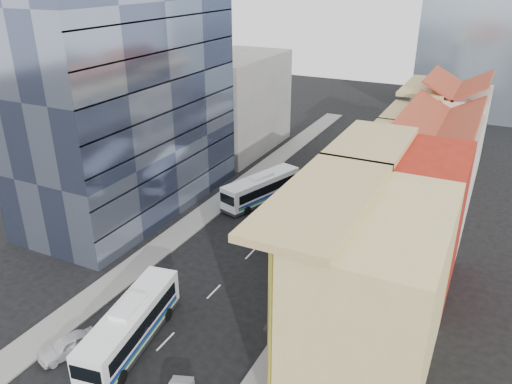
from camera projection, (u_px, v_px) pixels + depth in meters
The scene contains 14 objects.
ground at pixel (157, 350), 36.18m from camera, with size 200.00×200.00×0.00m, color black.
sidewalk_right at pixel (356, 240), 50.71m from camera, with size 3.00×90.00×0.15m, color slate.
sidewalk_left at pixel (213, 208), 57.59m from camera, with size 3.00×90.00×0.15m, color slate.
shophouse_tan at pixel (374, 296), 32.15m from camera, with size 8.00×14.00×12.00m, color #D6C17B.
shophouse_red at pixel (409, 219), 41.97m from camera, with size 8.00×10.00×12.00m, color #A42112.
shophouse_cream_near at pixel (426, 189), 50.15m from camera, with size 8.00×9.00×10.00m, color beige.
shophouse_cream_mid at pixel (439, 161), 57.51m from camera, with size 8.00×9.00×10.00m, color beige.
shophouse_cream_far at pixel (451, 133), 65.89m from camera, with size 8.00×12.00×11.00m, color beige.
office_tower at pixel (123, 76), 52.47m from camera, with size 12.00×26.00×30.00m, color #3E4762.
office_block_far at pixel (237, 103), 74.15m from camera, with size 10.00×18.00×14.00m, color gray.
bus_left_near at pixel (131, 324), 36.06m from camera, with size 2.59×11.04×3.54m, color white, non-canonical shape.
bus_left_far at pixel (261, 188), 58.59m from camera, with size 2.56×10.91×3.50m, color white, non-canonical shape.
bus_right at pixel (309, 207), 53.24m from camera, with size 2.95×12.62×4.05m, color white, non-canonical shape.
sedan_left at pixel (68, 345), 35.60m from camera, with size 1.70×4.22×1.43m, color silver.
Camera 1 is at (18.99, -22.21, 25.27)m, focal length 35.00 mm.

